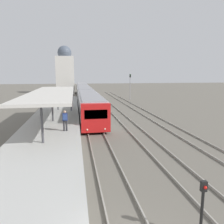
# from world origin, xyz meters

# --- Properties ---
(platform_canopy) EXTENTS (4.00, 17.11, 2.83)m
(platform_canopy) POSITION_xyz_m (-3.94, 16.42, 3.70)
(platform_canopy) COLOR beige
(platform_canopy) RESTS_ON station_platform
(person_on_platform) EXTENTS (0.40, 0.40, 1.66)m
(person_on_platform) POSITION_xyz_m (-2.63, 12.42, 1.98)
(person_on_platform) COLOR #2D2D33
(person_on_platform) RESTS_ON station_platform
(train_near) EXTENTS (2.69, 47.44, 3.01)m
(train_near) POSITION_xyz_m (0.00, 37.87, 1.67)
(train_near) COLOR red
(train_near) RESTS_ON ground_plane
(signal_post_near) EXTENTS (0.20, 0.22, 2.06)m
(signal_post_near) POSITION_xyz_m (2.32, 1.07, 1.26)
(signal_post_near) COLOR black
(signal_post_near) RESTS_ON ground_plane
(signal_mast_far) EXTENTS (0.28, 0.29, 5.43)m
(signal_mast_far) POSITION_xyz_m (9.94, 40.96, 3.39)
(signal_mast_far) COLOR gray
(signal_mast_far) RESTS_ON ground_plane
(distant_domed_building) EXTENTS (4.85, 4.85, 13.04)m
(distant_domed_building) POSITION_xyz_m (-4.34, 57.70, 6.16)
(distant_domed_building) COLOR silver
(distant_domed_building) RESTS_ON ground_plane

